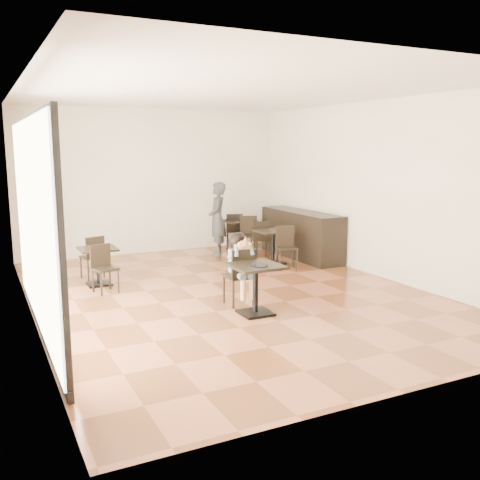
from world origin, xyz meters
TOP-DOWN VIEW (x-y plane):
  - floor at (0.00, 0.00)m, footprint 6.00×8.00m
  - ceiling at (0.00, 0.00)m, footprint 6.00×8.00m
  - wall_back at (0.00, 4.00)m, footprint 6.00×0.01m
  - wall_front at (0.00, -4.00)m, footprint 6.00×0.01m
  - wall_left at (-3.00, 0.00)m, footprint 0.01×8.00m
  - wall_right at (3.00, 0.00)m, footprint 0.01×8.00m
  - storefront_window at (-2.97, -0.50)m, footprint 0.04×4.50m
  - child_table at (-0.12, -1.14)m, footprint 0.69×0.69m
  - child_chair at (-0.12, -0.59)m, footprint 0.39×0.39m
  - child at (-0.12, -0.59)m, footprint 0.39×0.55m
  - plate at (-0.12, -1.24)m, footprint 0.25×0.25m
  - pizza_slice at (-0.12, -0.78)m, footprint 0.25×0.20m
  - adult_patron at (1.13, 3.00)m, footprint 0.59×0.69m
  - cafe_table_mid at (1.77, 1.67)m, footprint 0.81×0.81m
  - cafe_table_left at (-1.79, 1.52)m, footprint 0.75×0.75m
  - cafe_table_back at (1.78, 3.30)m, footprint 0.88×0.88m
  - chair_mid_a at (1.77, 2.22)m, footprint 0.47×0.47m
  - chair_mid_b at (1.77, 1.12)m, footprint 0.47×0.47m
  - chair_left_a at (-1.79, 2.07)m, footprint 0.43×0.43m
  - chair_left_b at (-1.79, 0.97)m, footprint 0.43×0.43m
  - chair_back_a at (1.78, 3.50)m, footprint 0.50×0.50m
  - chair_back_b at (1.78, 2.75)m, footprint 0.50×0.50m
  - service_counter at (2.65, 2.00)m, footprint 0.60×2.40m

SIDE VIEW (x-z plane):
  - floor at x=0.00m, z-range -0.01..0.01m
  - cafe_table_left at x=-1.79m, z-range 0.00..0.65m
  - cafe_table_mid at x=1.77m, z-range 0.00..0.69m
  - cafe_table_back at x=1.78m, z-range 0.00..0.70m
  - child_table at x=-0.12m, z-range 0.00..0.73m
  - chair_left_a at x=-1.79m, z-range 0.00..0.79m
  - chair_left_b at x=-1.79m, z-range 0.00..0.79m
  - chair_mid_a at x=1.77m, z-range 0.00..0.83m
  - chair_mid_b at x=1.77m, z-range 0.00..0.83m
  - chair_back_a at x=1.78m, z-range 0.00..0.85m
  - chair_back_b at x=1.78m, z-range 0.00..0.85m
  - child_chair at x=-0.12m, z-range 0.00..0.87m
  - service_counter at x=2.65m, z-range 0.00..1.00m
  - child at x=-0.12m, z-range 0.00..1.10m
  - plate at x=-0.12m, z-range 0.73..0.74m
  - adult_patron at x=1.13m, z-range 0.00..1.61m
  - pizza_slice at x=-0.12m, z-range 0.92..0.98m
  - storefront_window at x=-2.97m, z-range 0.10..2.70m
  - wall_back at x=0.00m, z-range 0.00..3.20m
  - wall_front at x=0.00m, z-range 0.00..3.20m
  - wall_left at x=-3.00m, z-range 0.00..3.20m
  - wall_right at x=3.00m, z-range 0.00..3.20m
  - ceiling at x=0.00m, z-range 3.20..3.21m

